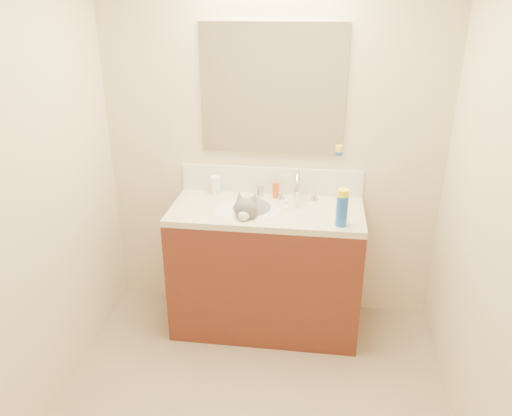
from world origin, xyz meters
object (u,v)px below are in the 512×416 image
(basin, at_px, (247,219))
(faucet, at_px, (297,189))
(pill_bottle, at_px, (215,185))
(amber_bottle, at_px, (276,190))
(vanity_cabinet, at_px, (266,271))
(silver_jar, at_px, (259,192))
(spray_can, at_px, (342,211))
(cat, at_px, (251,214))

(basin, relative_size, faucet, 1.61)
(pill_bottle, relative_size, amber_bottle, 1.14)
(faucet, xyz_separation_m, amber_bottle, (-0.14, 0.05, -0.03))
(basin, xyz_separation_m, amber_bottle, (0.16, 0.22, 0.12))
(vanity_cabinet, xyz_separation_m, amber_bottle, (0.04, 0.19, 0.50))
(silver_jar, bearing_deg, spray_can, -35.95)
(faucet, bearing_deg, basin, -150.88)
(basin, xyz_separation_m, silver_jar, (0.05, 0.22, 0.10))
(silver_jar, distance_m, amber_bottle, 0.11)
(pill_bottle, distance_m, silver_jar, 0.29)
(vanity_cabinet, distance_m, pill_bottle, 0.66)
(amber_bottle, height_order, spray_can, spray_can)
(vanity_cabinet, height_order, cat, cat)
(vanity_cabinet, bearing_deg, silver_jar, 110.39)
(pill_bottle, bearing_deg, faucet, -6.50)
(basin, bearing_deg, faucet, 29.12)
(pill_bottle, bearing_deg, cat, -40.06)
(basin, height_order, pill_bottle, pill_bottle)
(pill_bottle, relative_size, spray_can, 0.66)
(silver_jar, height_order, spray_can, spray_can)
(faucet, xyz_separation_m, silver_jar, (-0.25, 0.06, -0.05))
(faucet, height_order, pill_bottle, faucet)
(vanity_cabinet, height_order, faucet, faucet)
(silver_jar, bearing_deg, vanity_cabinet, -69.61)
(amber_bottle, distance_m, spray_can, 0.56)
(basin, distance_m, pill_bottle, 0.36)
(basin, distance_m, faucet, 0.38)
(vanity_cabinet, xyz_separation_m, cat, (-0.09, -0.03, 0.42))
(vanity_cabinet, height_order, silver_jar, silver_jar)
(pill_bottle, bearing_deg, vanity_cabinet, -28.62)
(faucet, xyz_separation_m, pill_bottle, (-0.54, 0.06, -0.03))
(vanity_cabinet, bearing_deg, spray_can, -22.50)
(basin, bearing_deg, silver_jar, 77.71)
(basin, bearing_deg, amber_bottle, 53.97)
(faucet, bearing_deg, cat, -148.90)
(silver_jar, bearing_deg, amber_bottle, -2.72)
(pill_bottle, bearing_deg, amber_bottle, -1.69)
(basin, relative_size, silver_jar, 6.98)
(pill_bottle, xyz_separation_m, silver_jar, (0.29, -0.01, -0.03))
(vanity_cabinet, height_order, basin, basin)
(faucet, height_order, silver_jar, faucet)
(amber_bottle, bearing_deg, cat, -121.54)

